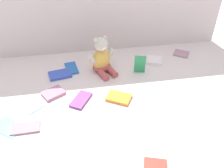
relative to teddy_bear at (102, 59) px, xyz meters
The scene contains 13 objects.
ground_plane 0.20m from the teddy_bear, 82.02° to the right, with size 3.20×3.20×0.00m, color silver.
teddy_bear is the anchor object (origin of this frame).
book_case_0 0.65m from the teddy_bear, 141.38° to the right, with size 0.09×0.14×0.01m, color #72BCCB.
book_case_1 0.50m from the teddy_bear, 146.28° to the right, with size 0.09×0.10×0.01m, color #89AFDB.
book_case_2 0.23m from the teddy_bear, 14.22° to the right, with size 0.07×0.01×0.12m, color #2C9358.
book_case_3 0.32m from the teddy_bear, 119.18° to the right, with size 0.07×0.14×0.01m, color #87398E.
book_case_4 0.30m from the teddy_bear, 79.46° to the right, with size 0.09×0.13×0.02m, color orange.
book_case_5 0.36m from the teddy_bear, ahead, with size 0.10×0.10×0.02m, color white.
book_case_6 0.58m from the teddy_bear, 10.76° to the left, with size 0.09×0.10×0.01m, color #AC7B8F.
book_case_7 0.60m from the teddy_bear, 134.60° to the right, with size 0.07×0.13×0.01m, color #AE6D80.
book_case_8 0.27m from the teddy_bear, behind, with size 0.09×0.13×0.02m, color #354FBE.
book_case_9 0.21m from the teddy_bear, 165.57° to the left, with size 0.07×0.13×0.01m, color blue.
book_case_10 0.36m from the teddy_bear, 147.39° to the right, with size 0.09×0.11×0.02m, color #BE7796.
Camera 1 is at (-0.17, -1.10, 0.87)m, focal length 39.44 mm.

